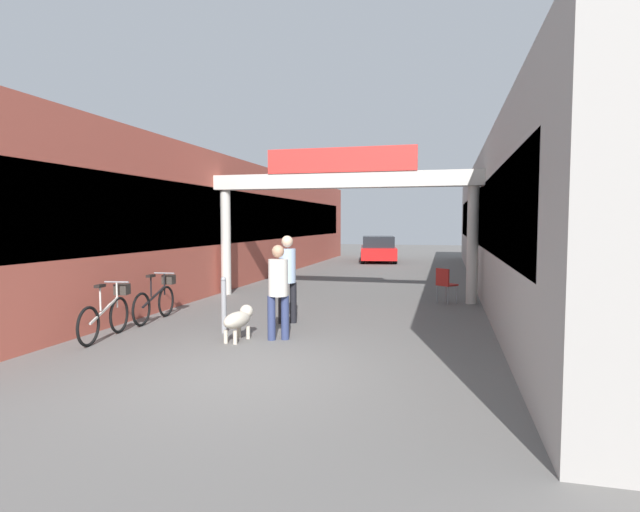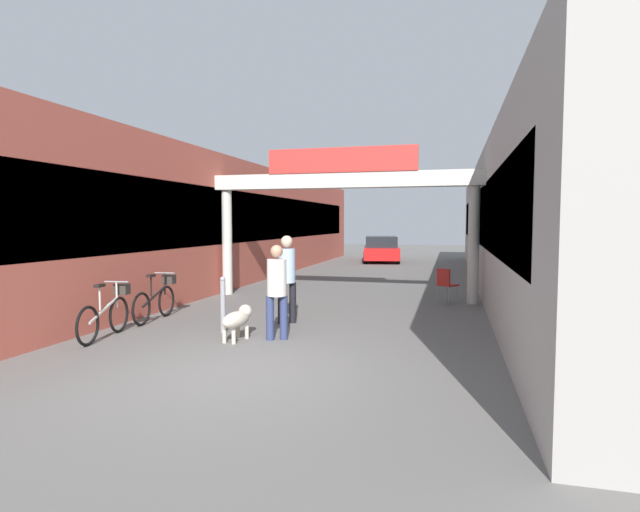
# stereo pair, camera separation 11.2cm
# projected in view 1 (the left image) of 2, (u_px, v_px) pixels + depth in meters

# --- Properties ---
(ground_plane) EXTENTS (80.00, 80.00, 0.00)m
(ground_plane) POSITION_uv_depth(u_px,v_px,m) (238.00, 373.00, 6.75)
(ground_plane) COLOR #605E5B
(storefront_left) EXTENTS (3.00, 26.00, 4.02)m
(storefront_left) POSITION_uv_depth(u_px,v_px,m) (230.00, 223.00, 18.50)
(storefront_left) COLOR #B25142
(storefront_left) RESTS_ON ground_plane
(storefront_right) EXTENTS (3.00, 26.00, 4.02)m
(storefront_right) POSITION_uv_depth(u_px,v_px,m) (523.00, 223.00, 16.01)
(storefront_right) COLOR #9E9993
(storefront_right) RESTS_ON ground_plane
(arcade_sign_gateway) EXTENTS (7.40, 0.47, 3.99)m
(arcade_sign_gateway) POSITION_uv_depth(u_px,v_px,m) (342.00, 193.00, 13.18)
(arcade_sign_gateway) COLOR beige
(arcade_sign_gateway) RESTS_ON ground_plane
(pedestrian_with_dog) EXTENTS (0.45, 0.45, 1.66)m
(pedestrian_with_dog) POSITION_uv_depth(u_px,v_px,m) (278.00, 286.00, 8.63)
(pedestrian_with_dog) COLOR navy
(pedestrian_with_dog) RESTS_ON ground_plane
(pedestrian_companion) EXTENTS (0.47, 0.47, 1.78)m
(pedestrian_companion) POSITION_uv_depth(u_px,v_px,m) (287.00, 273.00, 10.05)
(pedestrian_companion) COLOR black
(pedestrian_companion) RESTS_ON ground_plane
(dog_on_leash) EXTENTS (0.41, 0.82, 0.58)m
(dog_on_leash) POSITION_uv_depth(u_px,v_px,m) (239.00, 319.00, 8.63)
(dog_on_leash) COLOR beige
(dog_on_leash) RESTS_ON ground_plane
(bicycle_silver_nearest) EXTENTS (0.46, 1.68, 0.98)m
(bicycle_silver_nearest) POSITION_uv_depth(u_px,v_px,m) (108.00, 313.00, 8.81)
(bicycle_silver_nearest) COLOR black
(bicycle_silver_nearest) RESTS_ON ground_plane
(bicycle_black_second) EXTENTS (0.46, 1.69, 0.98)m
(bicycle_black_second) POSITION_uv_depth(u_px,v_px,m) (157.00, 299.00, 10.40)
(bicycle_black_second) COLOR black
(bicycle_black_second) RESTS_ON ground_plane
(bollard_post_metal) EXTENTS (0.10, 0.10, 1.05)m
(bollard_post_metal) POSITION_uv_depth(u_px,v_px,m) (224.00, 304.00, 9.19)
(bollard_post_metal) COLOR gray
(bollard_post_metal) RESTS_ON ground_plane
(cafe_chair_red_nearer) EXTENTS (0.56, 0.56, 0.89)m
(cafe_chair_red_nearer) POSITION_uv_depth(u_px,v_px,m) (445.00, 282.00, 12.55)
(cafe_chair_red_nearer) COLOR gray
(cafe_chair_red_nearer) RESTS_ON ground_plane
(parked_car_red) EXTENTS (2.36, 4.23, 1.33)m
(parked_car_red) POSITION_uv_depth(u_px,v_px,m) (378.00, 249.00, 25.96)
(parked_car_red) COLOR red
(parked_car_red) RESTS_ON ground_plane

